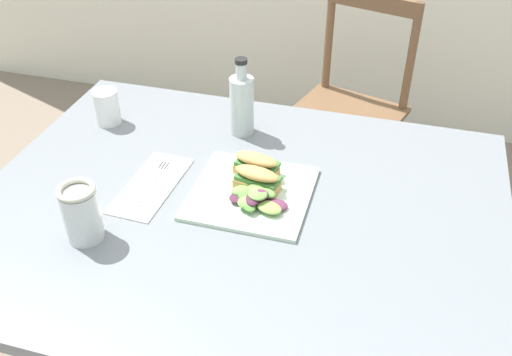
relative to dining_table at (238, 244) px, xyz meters
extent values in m
cube|color=slate|center=(0.00, 0.00, 0.11)|extent=(1.21, 0.95, 0.03)
cube|color=brown|center=(-0.53, 0.41, -0.26)|extent=(0.07, 0.07, 0.71)
cube|color=brown|center=(0.53, 0.41, -0.26)|extent=(0.07, 0.07, 0.71)
cylinder|color=brown|center=(-0.09, 0.86, -0.40)|extent=(0.03, 0.03, 0.43)
cylinder|color=brown|center=(0.23, 0.76, -0.40)|extent=(0.03, 0.03, 0.43)
cylinder|color=brown|center=(0.00, 1.18, -0.40)|extent=(0.03, 0.03, 0.43)
cylinder|color=brown|center=(0.33, 1.09, -0.40)|extent=(0.03, 0.03, 0.43)
cube|color=brown|center=(0.12, 0.97, -0.18)|extent=(0.50, 0.50, 0.02)
cylinder|color=brown|center=(0.01, 1.19, 0.04)|extent=(0.03, 0.03, 0.42)
cylinder|color=brown|center=(0.33, 1.10, 0.04)|extent=(0.03, 0.03, 0.42)
cube|color=brown|center=(0.17, 1.14, 0.22)|extent=(0.35, 0.13, 0.06)
cube|color=beige|center=(0.02, 0.04, 0.13)|extent=(0.27, 0.27, 0.01)
cube|color=tan|center=(0.03, 0.06, 0.14)|extent=(0.11, 0.06, 0.02)
cube|color=#3D7033|center=(0.03, 0.06, 0.16)|extent=(0.11, 0.07, 0.01)
ellipsoid|color=tan|center=(0.03, 0.06, 0.18)|extent=(0.12, 0.06, 0.02)
cube|color=tan|center=(0.01, 0.11, 0.14)|extent=(0.11, 0.06, 0.02)
cube|color=#3D7033|center=(0.01, 0.12, 0.16)|extent=(0.11, 0.07, 0.01)
ellipsoid|color=tan|center=(0.01, 0.11, 0.18)|extent=(0.12, 0.06, 0.02)
ellipsoid|color=#602D47|center=(0.09, 0.00, 0.14)|extent=(0.06, 0.05, 0.02)
ellipsoid|color=#6B9E47|center=(0.03, -0.02, 0.15)|extent=(0.04, 0.05, 0.02)
ellipsoid|color=#6B9E47|center=(0.06, 0.02, 0.15)|extent=(0.05, 0.05, 0.02)
ellipsoid|color=#4C2338|center=(0.02, 0.01, 0.14)|extent=(0.05, 0.05, 0.01)
ellipsoid|color=#6B9E47|center=(0.04, 0.03, 0.15)|extent=(0.04, 0.04, 0.02)
ellipsoid|color=#602D47|center=(0.03, 0.00, 0.15)|extent=(0.06, 0.07, 0.01)
ellipsoid|color=#6B9E47|center=(0.05, 0.00, 0.16)|extent=(0.06, 0.06, 0.01)
ellipsoid|color=#6B9E47|center=(0.00, 0.02, 0.15)|extent=(0.06, 0.05, 0.02)
ellipsoid|color=#3D7033|center=(0.04, 0.00, 0.15)|extent=(0.05, 0.05, 0.01)
ellipsoid|color=#84A84C|center=(0.08, -0.02, 0.14)|extent=(0.07, 0.05, 0.02)
ellipsoid|color=#4C2338|center=(0.00, 0.00, 0.14)|extent=(0.06, 0.06, 0.01)
ellipsoid|color=#518438|center=(0.03, 0.01, 0.15)|extent=(0.07, 0.06, 0.02)
ellipsoid|color=#518438|center=(0.03, -0.02, 0.15)|extent=(0.06, 0.06, 0.02)
ellipsoid|color=#602D47|center=(0.05, 0.00, 0.16)|extent=(0.05, 0.05, 0.02)
ellipsoid|color=#6B9E47|center=(0.02, 0.05, 0.14)|extent=(0.04, 0.04, 0.01)
ellipsoid|color=#4C2338|center=(0.04, -0.01, 0.15)|extent=(0.04, 0.05, 0.01)
cube|color=silver|center=(-0.22, 0.01, 0.12)|extent=(0.12, 0.26, 0.00)
cube|color=silver|center=(-0.22, -0.01, 0.13)|extent=(0.01, 0.14, 0.00)
cube|color=silver|center=(-0.22, 0.08, 0.13)|extent=(0.03, 0.05, 0.00)
cube|color=#38383D|center=(-0.21, 0.09, 0.13)|extent=(0.00, 0.03, 0.00)
cube|color=#38383D|center=(-0.22, 0.09, 0.13)|extent=(0.00, 0.03, 0.00)
cube|color=#38383D|center=(-0.23, 0.09, 0.13)|extent=(0.00, 0.03, 0.00)
cylinder|color=black|center=(-0.08, 0.30, 0.18)|extent=(0.06, 0.06, 0.11)
cylinder|color=#B2BCB7|center=(-0.08, 0.30, 0.20)|extent=(0.06, 0.06, 0.16)
cylinder|color=#B2BCB7|center=(-0.08, 0.30, 0.30)|extent=(0.03, 0.03, 0.04)
cylinder|color=black|center=(-0.08, 0.30, 0.33)|extent=(0.03, 0.03, 0.01)
cylinder|color=#995623|center=(-0.28, -0.19, 0.17)|extent=(0.07, 0.07, 0.10)
cylinder|color=silver|center=(-0.28, -0.19, 0.18)|extent=(0.08, 0.08, 0.12)
torus|color=#B7B29E|center=(-0.28, -0.19, 0.25)|extent=(0.08, 0.08, 0.01)
cylinder|color=white|center=(-0.45, 0.25, 0.17)|extent=(0.07, 0.07, 0.10)
camera|label=1|loc=(0.32, -0.96, 0.94)|focal=40.01mm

